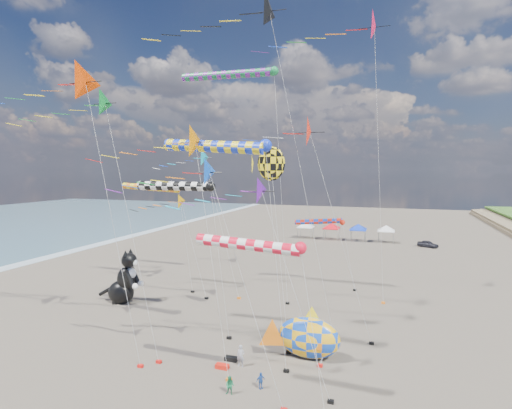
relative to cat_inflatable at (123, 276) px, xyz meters
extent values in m
cone|color=#EAA108|center=(4.82, 3.72, 7.35)|extent=(1.62, 1.74, 1.79)
cylinder|color=#B2B2B2|center=(6.15, 3.72, 2.29)|extent=(2.68, 0.02, 10.13)
cube|color=black|center=(7.48, 3.72, -2.67)|extent=(0.36, 0.24, 0.20)
cone|color=#5D1499|center=(18.64, -10.85, 9.51)|extent=(1.67, 1.79, 1.84)
cylinder|color=#B2B2B2|center=(20.58, -10.85, 3.37)|extent=(3.91, 0.02, 12.29)
cube|color=black|center=(22.52, -10.85, -2.67)|extent=(0.36, 0.24, 0.20)
cone|color=orange|center=(14.22, -10.52, 12.61)|extent=(2.25, 2.41, 2.49)
cylinder|color=#B2B2B2|center=(15.11, -10.52, 4.92)|extent=(1.81, 0.02, 15.38)
cube|color=black|center=(16.00, -10.52, -2.67)|extent=(0.36, 0.24, 0.20)
cone|color=#CD1440|center=(23.52, 8.19, 24.23)|extent=(3.00, 3.22, 3.31)
cylinder|color=#B2B2B2|center=(24.27, 8.19, 10.73)|extent=(1.53, 0.02, 27.00)
cube|color=black|center=(25.02, 8.19, -2.67)|extent=(0.36, 0.24, 0.20)
cone|color=#0E812C|center=(7.81, -9.90, 15.33)|extent=(1.92, 2.05, 2.12)
cylinder|color=#B2B2B2|center=(9.12, -9.90, 6.28)|extent=(2.64, 0.02, 18.10)
cube|color=black|center=(10.42, -9.90, -2.67)|extent=(0.36, 0.24, 0.20)
cone|color=#0D9EC0|center=(7.12, 4.86, 12.07)|extent=(1.88, 2.02, 2.08)
cylinder|color=#B2B2B2|center=(8.90, 4.86, 4.65)|extent=(3.59, 0.02, 14.84)
cube|color=black|center=(10.68, 4.86, -2.67)|extent=(0.36, 0.24, 0.20)
cone|color=black|center=(17.40, -1.45, 23.37)|extent=(2.91, 3.11, 3.21)
cylinder|color=#B2B2B2|center=(19.39, -1.45, 10.30)|extent=(4.01, 0.02, 26.14)
cube|color=black|center=(21.38, -1.45, -2.67)|extent=(0.36, 0.24, 0.20)
cone|color=#DD3A03|center=(7.59, -10.84, 16.42)|extent=(2.65, 2.83, 2.92)
cylinder|color=#B2B2B2|center=(8.58, -10.84, 6.83)|extent=(2.00, 0.02, 19.19)
cube|color=black|center=(9.57, -10.84, -2.67)|extent=(0.36, 0.24, 0.20)
cone|color=blue|center=(16.79, -12.51, 10.63)|extent=(1.60, 1.71, 1.76)
cylinder|color=#B2B2B2|center=(18.48, -12.51, 3.93)|extent=(3.40, 0.02, 13.41)
cone|color=red|center=(21.26, -1.97, 13.65)|extent=(2.41, 2.58, 2.66)
cylinder|color=#B2B2B2|center=(22.82, -1.97, 5.44)|extent=(3.15, 0.02, 16.43)
cube|color=black|center=(24.38, -1.97, -2.67)|extent=(0.36, 0.24, 0.20)
cylinder|color=orange|center=(0.01, 5.22, 8.73)|extent=(7.08, 0.69, 0.69)
sphere|color=orange|center=(3.55, 5.22, 8.73)|extent=(0.73, 0.73, 0.73)
cylinder|color=#B2B2B2|center=(4.30, 5.22, 2.98)|extent=(1.52, 0.02, 11.50)
cube|color=black|center=(5.05, 5.22, -2.67)|extent=(0.36, 0.24, 0.20)
cylinder|color=#1430CC|center=(13.97, -8.24, 12.30)|extent=(7.45, 0.82, 0.82)
sphere|color=#1430CC|center=(17.70, -8.24, 12.30)|extent=(0.86, 0.86, 0.86)
cylinder|color=#B2B2B2|center=(18.45, -8.24, 4.76)|extent=(1.52, 0.02, 15.07)
cube|color=black|center=(19.20, -8.24, -2.67)|extent=(0.36, 0.24, 0.20)
cylinder|color=#167B3F|center=(9.48, 4.91, 20.26)|extent=(9.86, 0.83, 0.83)
sphere|color=#167B3F|center=(14.40, 4.91, 20.26)|extent=(0.87, 0.87, 0.87)
cylinder|color=#B2B2B2|center=(15.15, 4.91, 8.74)|extent=(1.52, 0.02, 23.03)
cube|color=black|center=(15.90, 4.91, -2.67)|extent=(0.36, 0.24, 0.20)
cylinder|color=black|center=(8.84, -4.63, 9.41)|extent=(6.39, 0.74, 0.74)
sphere|color=black|center=(12.04, -4.63, 9.41)|extent=(0.78, 0.78, 0.78)
cylinder|color=#B2B2B2|center=(12.79, -4.63, 3.32)|extent=(1.52, 0.02, 12.18)
cube|color=black|center=(13.54, -4.63, -2.67)|extent=(0.36, 0.24, 0.20)
cylinder|color=red|center=(18.06, -12.68, 6.62)|extent=(5.99, 0.65, 0.65)
sphere|color=red|center=(21.05, -12.68, 6.62)|extent=(0.68, 0.68, 0.68)
cylinder|color=#B2B2B2|center=(21.80, -12.68, 1.93)|extent=(1.52, 0.02, 9.39)
cylinder|color=red|center=(17.73, 11.64, 4.87)|extent=(5.34, 0.58, 0.58)
sphere|color=red|center=(20.40, 11.64, 4.87)|extent=(0.61, 0.61, 0.61)
cylinder|color=#B2B2B2|center=(21.15, 11.64, 1.05)|extent=(1.52, 0.02, 7.65)
cube|color=black|center=(21.90, 11.64, -2.67)|extent=(0.36, 0.24, 0.20)
ellipsoid|color=yellow|center=(16.67, -3.52, 11.19)|extent=(2.20, 0.40, 2.64)
cone|color=yellow|center=(15.17, -3.52, 11.19)|extent=(0.12, 1.80, 1.80)
cylinder|color=#B2B2B2|center=(17.67, -4.52, 4.21)|extent=(2.03, 2.03, 13.97)
cube|color=black|center=(18.67, -5.52, -2.67)|extent=(0.36, 0.24, 0.20)
ellipsoid|color=blue|center=(20.20, -5.78, -1.24)|extent=(4.83, 2.96, 3.01)
cone|color=orange|center=(17.59, -5.78, -1.24)|extent=(2.15, 0.72, 2.20)
cone|color=yellow|center=(20.40, -5.78, 0.26)|extent=(1.57, 0.53, 1.60)
cylinder|color=#B2B2B2|center=(21.30, -6.28, -2.25)|extent=(0.25, 1.04, 1.06)
cube|color=red|center=(21.20, -6.78, -2.67)|extent=(0.36, 0.24, 0.20)
imported|color=#95949D|center=(16.02, -8.49, -2.02)|extent=(0.56, 0.37, 1.50)
imported|color=#1D7C4C|center=(16.66, -11.92, -2.20)|extent=(0.58, 0.46, 1.15)
imported|color=#214CA2|center=(18.19, -10.69, -2.25)|extent=(0.58, 0.63, 1.04)
cube|color=red|center=(14.93, -9.16, -2.62)|extent=(0.90, 0.44, 0.30)
cube|color=black|center=(15.09, -7.94, -2.62)|extent=(0.90, 0.44, 0.30)
cube|color=white|center=(9.70, 43.37, -0.52)|extent=(3.00, 3.00, 0.15)
pyramid|color=white|center=(9.70, 43.37, 0.53)|extent=(4.20, 4.20, 1.00)
cylinder|color=#999999|center=(8.40, 42.07, -1.67)|extent=(0.08, 0.08, 2.20)
cylinder|color=#999999|center=(11.00, 42.07, -1.67)|extent=(0.08, 0.08, 2.20)
cylinder|color=#999999|center=(8.40, 44.67, -1.67)|extent=(0.08, 0.08, 2.20)
cylinder|color=#999999|center=(11.00, 44.67, -1.67)|extent=(0.08, 0.08, 2.20)
cube|color=red|center=(14.70, 43.37, -0.52)|extent=(3.00, 3.00, 0.15)
pyramid|color=red|center=(14.70, 43.37, 0.53)|extent=(4.20, 4.20, 1.00)
cylinder|color=#999999|center=(13.40, 42.07, -1.67)|extent=(0.08, 0.08, 2.20)
cylinder|color=#999999|center=(16.00, 42.07, -1.67)|extent=(0.08, 0.08, 2.20)
cylinder|color=#999999|center=(13.40, 44.67, -1.67)|extent=(0.08, 0.08, 2.20)
cylinder|color=#999999|center=(16.00, 44.67, -1.67)|extent=(0.08, 0.08, 2.20)
cube|color=#1436CD|center=(19.70, 43.37, -0.52)|extent=(3.00, 3.00, 0.15)
pyramid|color=#1436CD|center=(19.70, 43.37, 0.53)|extent=(4.20, 4.20, 1.00)
cylinder|color=#999999|center=(18.40, 42.07, -1.67)|extent=(0.08, 0.08, 2.20)
cylinder|color=#999999|center=(21.00, 42.07, -1.67)|extent=(0.08, 0.08, 2.20)
cylinder|color=#999999|center=(18.40, 44.67, -1.67)|extent=(0.08, 0.08, 2.20)
cylinder|color=#999999|center=(21.00, 44.67, -1.67)|extent=(0.08, 0.08, 2.20)
cube|color=white|center=(24.70, 43.37, -0.52)|extent=(3.00, 3.00, 0.15)
pyramid|color=white|center=(24.70, 43.37, 0.53)|extent=(4.20, 4.20, 1.00)
cylinder|color=#999999|center=(23.40, 42.07, -1.67)|extent=(0.08, 0.08, 2.20)
cylinder|color=#999999|center=(26.00, 42.07, -1.67)|extent=(0.08, 0.08, 2.20)
cylinder|color=#999999|center=(23.40, 44.67, -1.67)|extent=(0.08, 0.08, 2.20)
cylinder|color=#999999|center=(26.00, 44.67, -1.67)|extent=(0.08, 0.08, 2.20)
imported|color=#26262D|center=(31.69, 41.37, -2.18)|extent=(3.71, 2.79, 1.18)
camera|label=1|loc=(25.56, -33.08, 10.76)|focal=28.00mm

